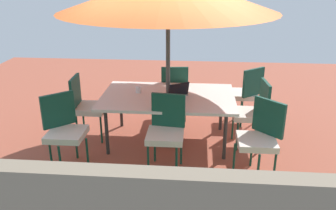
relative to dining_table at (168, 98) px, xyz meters
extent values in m
cube|color=#9E4C38|center=(0.00, 0.00, -0.70)|extent=(10.00, 10.00, 0.02)
cube|color=silver|center=(0.00, 0.00, 0.02)|extent=(1.93, 1.25, 0.04)
cylinder|color=#333333|center=(-0.82, -0.48, -0.34)|extent=(0.05, 0.05, 0.69)
cylinder|color=#333333|center=(0.82, -0.48, -0.34)|extent=(0.05, 0.05, 0.69)
cylinder|color=#333333|center=(-0.82, 0.48, -0.34)|extent=(0.05, 0.05, 0.69)
cylinder|color=#333333|center=(0.82, 0.48, -0.34)|extent=(0.05, 0.05, 0.69)
cylinder|color=#4C4C4C|center=(0.00, 0.00, 0.49)|extent=(0.06, 0.06, 2.36)
cylinder|color=black|center=(0.00, 0.00, -0.66)|extent=(0.44, 0.44, 0.06)
cube|color=silver|center=(-1.19, -0.85, -0.20)|extent=(0.46, 0.46, 0.08)
cube|color=#144738|center=(-1.32, -0.69, 0.07)|extent=(0.37, 0.30, 0.45)
cylinder|color=#144738|center=(-1.22, -1.10, -0.46)|extent=(0.03, 0.03, 0.45)
cylinder|color=#144738|center=(-0.94, -0.88, -0.46)|extent=(0.03, 0.03, 0.45)
cylinder|color=#144738|center=(-1.44, -0.82, -0.46)|extent=(0.03, 0.03, 0.45)
cylinder|color=#144738|center=(-1.16, -0.60, -0.46)|extent=(0.03, 0.03, 0.45)
cube|color=silver|center=(-0.03, -0.89, -0.20)|extent=(0.46, 0.46, 0.08)
cube|color=#144738|center=(-0.05, -0.68, 0.07)|extent=(0.44, 0.09, 0.45)
cylinder|color=#144738|center=(-0.19, -1.09, -0.46)|extent=(0.03, 0.03, 0.45)
cylinder|color=#144738|center=(0.17, -1.05, -0.46)|extent=(0.03, 0.03, 0.45)
cylinder|color=#144738|center=(-0.23, -0.73, -0.46)|extent=(0.03, 0.03, 0.45)
cylinder|color=#144738|center=(0.13, -0.69, -0.46)|extent=(0.03, 0.03, 0.45)
cube|color=silver|center=(1.18, -0.02, -0.20)|extent=(0.46, 0.46, 0.08)
cube|color=#144738|center=(1.39, -0.01, 0.07)|extent=(0.06, 0.44, 0.45)
cylinder|color=#144738|center=(0.99, 0.15, -0.46)|extent=(0.03, 0.03, 0.45)
cylinder|color=#144738|center=(1.01, -0.21, -0.46)|extent=(0.03, 0.03, 0.45)
cylinder|color=#144738|center=(1.35, 0.17, -0.46)|extent=(0.03, 0.03, 0.45)
cylinder|color=#144738|center=(1.36, -0.19, -0.46)|extent=(0.03, 0.03, 0.45)
cube|color=silver|center=(-0.03, 0.82, -0.20)|extent=(0.46, 0.46, 0.08)
cube|color=#144738|center=(-0.06, 0.62, 0.07)|extent=(0.44, 0.09, 0.45)
cylinder|color=#144738|center=(0.17, 0.98, -0.46)|extent=(0.03, 0.03, 0.45)
cylinder|color=#144738|center=(-0.19, 1.02, -0.46)|extent=(0.03, 0.03, 0.45)
cylinder|color=#144738|center=(0.13, 0.62, -0.46)|extent=(0.03, 0.03, 0.45)
cylinder|color=#144738|center=(-0.23, 0.67, -0.46)|extent=(0.03, 0.03, 0.45)
cube|color=silver|center=(-1.16, 0.89, -0.20)|extent=(0.46, 0.46, 0.08)
cube|color=#144738|center=(-1.31, 0.74, 0.07)|extent=(0.34, 0.33, 0.45)
cylinder|color=#144738|center=(-0.91, 0.89, -0.46)|extent=(0.03, 0.03, 0.45)
cylinder|color=#144738|center=(-1.16, 1.15, -0.46)|extent=(0.03, 0.03, 0.45)
cylinder|color=#144738|center=(-1.16, 0.64, -0.46)|extent=(0.03, 0.03, 0.45)
cylinder|color=#144738|center=(-1.41, 0.89, -0.46)|extent=(0.03, 0.03, 0.45)
cube|color=silver|center=(-1.18, 0.02, -0.20)|extent=(0.46, 0.46, 0.08)
cube|color=#144738|center=(-1.38, 0.00, 0.07)|extent=(0.08, 0.44, 0.45)
cylinder|color=#144738|center=(-0.98, -0.14, -0.46)|extent=(0.03, 0.03, 0.45)
cylinder|color=#144738|center=(-1.01, 0.22, -0.46)|extent=(0.03, 0.03, 0.45)
cylinder|color=#144738|center=(-1.34, -0.18, -0.46)|extent=(0.03, 0.03, 0.45)
cylinder|color=#144738|center=(-1.37, 0.18, -0.46)|extent=(0.03, 0.03, 0.45)
cube|color=silver|center=(1.22, 0.89, -0.20)|extent=(0.46, 0.46, 0.08)
cube|color=#144738|center=(1.36, 0.73, 0.07)|extent=(0.35, 0.32, 0.45)
cylinder|color=#144738|center=(1.24, 1.14, -0.46)|extent=(0.03, 0.03, 0.45)
cylinder|color=#144738|center=(0.97, 0.90, -0.46)|extent=(0.03, 0.03, 0.45)
cylinder|color=#144738|center=(1.48, 0.87, -0.46)|extent=(0.03, 0.03, 0.45)
cylinder|color=#144738|center=(1.21, 0.63, -0.46)|extent=(0.03, 0.03, 0.45)
cube|color=gray|center=(-0.10, -0.04, 0.05)|extent=(0.39, 0.36, 0.02)
cube|color=black|center=(-0.16, 0.06, 0.16)|extent=(0.30, 0.21, 0.20)
cylinder|color=white|center=(0.45, -0.11, 0.09)|extent=(0.08, 0.08, 0.09)
camera|label=1|loc=(-0.40, 4.81, 1.78)|focal=37.71mm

